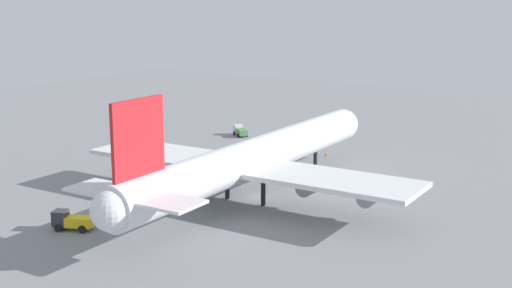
{
  "coord_description": "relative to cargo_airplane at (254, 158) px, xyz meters",
  "views": [
    {
      "loc": [
        -85.25,
        -53.33,
        30.52
      ],
      "look_at": [
        0.0,
        0.0,
        8.43
      ],
      "focal_mm": 47.53,
      "sensor_mm": 36.0,
      "label": 1
    }
  ],
  "objects": [
    {
      "name": "catering_truck",
      "position": [
        -25.21,
        12.95,
        -5.07
      ],
      "size": [
        3.88,
        5.67,
        2.6
      ],
      "color": "#333338",
      "rests_on": "ground_plane"
    },
    {
      "name": "safety_cone_nose",
      "position": [
        31.02,
        2.98,
        -5.98
      ],
      "size": [
        0.53,
        0.53,
        0.75
      ],
      "primitive_type": "cone",
      "color": "orange",
      "rests_on": "ground_plane"
    },
    {
      "name": "ground_plane",
      "position": [
        0.46,
        0.0,
        -6.36
      ],
      "size": [
        271.65,
        271.65,
        0.0
      ],
      "primitive_type": "plane",
      "color": "gray"
    },
    {
      "name": "cargo_loader",
      "position": [
        38.49,
        27.97,
        -5.24
      ],
      "size": [
        4.48,
        4.95,
        2.21
      ],
      "color": "silver",
      "rests_on": "ground_plane"
    },
    {
      "name": "cargo_airplane",
      "position": [
        0.0,
        0.0,
        0.0
      ],
      "size": [
        67.91,
        53.62,
        18.74
      ],
      "color": "silver",
      "rests_on": "ground_plane"
    }
  ]
}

